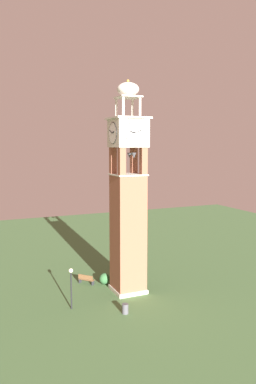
{
  "coord_description": "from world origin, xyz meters",
  "views": [
    {
      "loc": [
        13.42,
        30.79,
        13.34
      ],
      "look_at": [
        0.0,
        0.0,
        9.27
      ],
      "focal_mm": 35.22,
      "sensor_mm": 36.0,
      "label": 1
    }
  ],
  "objects_px": {
    "clock_tower": "(128,205)",
    "lamp_post": "(71,281)",
    "trash_bin": "(125,309)",
    "park_bench": "(86,279)"
  },
  "relations": [
    {
      "from": "trash_bin",
      "to": "park_bench",
      "type": "bearing_deg",
      "value": -82.89
    },
    {
      "from": "clock_tower",
      "to": "lamp_post",
      "type": "distance_m",
      "value": 8.3
    },
    {
      "from": "lamp_post",
      "to": "trash_bin",
      "type": "height_order",
      "value": "lamp_post"
    },
    {
      "from": "clock_tower",
      "to": "park_bench",
      "type": "height_order",
      "value": "clock_tower"
    },
    {
      "from": "park_bench",
      "to": "trash_bin",
      "type": "distance_m",
      "value": 7.56
    },
    {
      "from": "park_bench",
      "to": "lamp_post",
      "type": "distance_m",
      "value": 6.01
    },
    {
      "from": "clock_tower",
      "to": "trash_bin",
      "type": "xyz_separation_m",
      "value": [
        2.11,
        4.27,
        -7.67
      ]
    },
    {
      "from": "trash_bin",
      "to": "lamp_post",
      "type": "bearing_deg",
      "value": -34.27
    },
    {
      "from": "park_bench",
      "to": "clock_tower",
      "type": "bearing_deg",
      "value": 133.31
    },
    {
      "from": "clock_tower",
      "to": "lamp_post",
      "type": "xyz_separation_m",
      "value": [
        5.84,
        1.73,
        -5.64
      ]
    }
  ]
}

